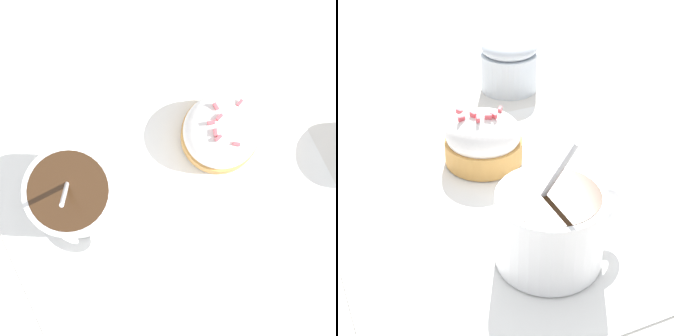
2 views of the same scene
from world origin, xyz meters
TOP-DOWN VIEW (x-y plane):
  - ground_plane at (0.00, 0.00)m, footprint 3.00×3.00m
  - paper_napkin at (0.00, 0.00)m, footprint 0.34×0.35m
  - coffee_cup at (0.08, -0.01)m, footprint 0.08×0.11m
  - frosted_pastry at (-0.08, -0.01)m, footprint 0.08×0.08m

SIDE VIEW (x-z plane):
  - ground_plane at x=0.00m, z-range 0.00..0.00m
  - paper_napkin at x=0.00m, z-range 0.00..0.00m
  - frosted_pastry at x=-0.08m, z-range 0.00..0.05m
  - coffee_cup at x=0.08m, z-range -0.02..0.09m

